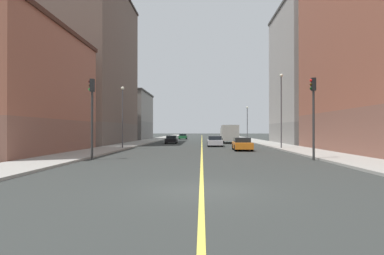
% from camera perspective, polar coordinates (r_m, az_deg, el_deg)
% --- Properties ---
extents(ground_plane, '(400.00, 400.00, 0.00)m').
position_cam_1_polar(ground_plane, '(11.76, 1.65, -10.70)').
color(ground_plane, '#303431').
rests_on(ground_plane, ground).
extents(sidewalk_left, '(3.90, 168.00, 0.15)m').
position_cam_1_polar(sidewalk_left, '(61.45, 11.17, -2.33)').
color(sidewalk_left, '#9E9B93').
rests_on(sidewalk_left, ground).
extents(sidewalk_right, '(3.90, 168.00, 0.15)m').
position_cam_1_polar(sidewalk_right, '(61.45, -7.79, -2.34)').
color(sidewalk_right, '#9E9B93').
rests_on(sidewalk_right, ground).
extents(lane_center_stripe, '(0.16, 154.00, 0.01)m').
position_cam_1_polar(lane_center_stripe, '(60.61, 1.69, -2.43)').
color(lane_center_stripe, '#E5D14C').
rests_on(lane_center_stripe, ground).
extents(building_left_mid, '(11.43, 16.60, 21.23)m').
position_cam_1_polar(building_left_mid, '(55.63, 20.37, 8.39)').
color(building_left_mid, gray).
rests_on(building_left_mid, ground).
extents(building_right_corner, '(11.43, 17.58, 11.36)m').
position_cam_1_polar(building_right_corner, '(34.07, -29.65, 5.66)').
color(building_right_corner, brown).
rests_on(building_right_corner, ground).
extents(building_right_midblock, '(11.43, 22.44, 23.95)m').
position_cam_1_polar(building_right_midblock, '(54.92, -17.33, 9.94)').
color(building_right_midblock, brown).
rests_on(building_right_midblock, ground).
extents(building_right_distant, '(11.43, 16.29, 10.55)m').
position_cam_1_polar(building_right_distant, '(76.19, -11.69, 1.95)').
color(building_right_distant, slate).
rests_on(building_right_distant, ground).
extents(traffic_light_left_near, '(0.40, 0.32, 5.73)m').
position_cam_1_polar(traffic_light_left_near, '(24.69, 20.00, 3.37)').
color(traffic_light_left_near, '#2D2D2D').
rests_on(traffic_light_left_near, ground).
extents(traffic_light_right_near, '(0.40, 0.32, 5.72)m').
position_cam_1_polar(traffic_light_right_near, '(24.70, -16.72, 3.35)').
color(traffic_light_right_near, '#2D2D2D').
rests_on(traffic_light_right_near, ground).
extents(street_lamp_left_near, '(0.36, 0.36, 8.18)m').
position_cam_1_polar(street_lamp_left_near, '(38.18, 14.99, 3.96)').
color(street_lamp_left_near, '#4C4C51').
rests_on(street_lamp_left_near, ground).
extents(street_lamp_right_near, '(0.36, 0.36, 6.77)m').
position_cam_1_polar(street_lamp_right_near, '(37.72, -11.77, 2.87)').
color(street_lamp_right_near, '#4C4C51').
rests_on(street_lamp_right_near, ground).
extents(street_lamp_left_far, '(0.36, 0.36, 6.51)m').
position_cam_1_polar(street_lamp_left_far, '(65.17, 9.42, 1.35)').
color(street_lamp_left_far, '#4C4C51').
rests_on(street_lamp_left_far, ground).
extents(car_black, '(1.86, 4.54, 1.26)m').
position_cam_1_polar(car_black, '(52.76, -3.54, -2.06)').
color(car_black, black).
rests_on(car_black, ground).
extents(car_silver, '(2.01, 4.61, 1.34)m').
position_cam_1_polar(car_silver, '(43.42, 3.93, -2.38)').
color(car_silver, silver).
rests_on(car_silver, ground).
extents(car_green, '(1.87, 4.44, 1.28)m').
position_cam_1_polar(car_green, '(77.15, -1.55, -1.54)').
color(car_green, '#1E6B38').
rests_on(car_green, ground).
extents(car_orange, '(1.88, 4.43, 1.33)m').
position_cam_1_polar(car_orange, '(34.80, 8.56, -2.84)').
color(car_orange, orange).
rests_on(car_orange, ground).
extents(box_truck, '(2.55, 7.86, 2.91)m').
position_cam_1_polar(box_truck, '(54.51, 6.36, -1.00)').
color(box_truck, beige).
rests_on(box_truck, ground).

